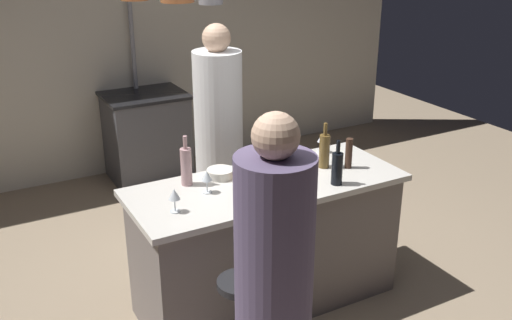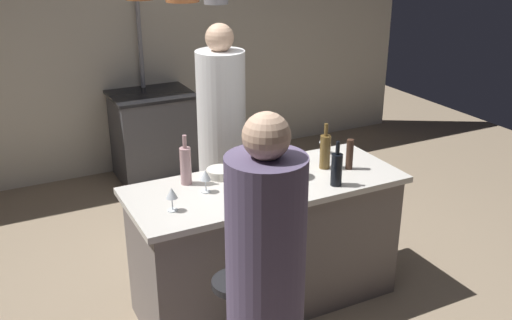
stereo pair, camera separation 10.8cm
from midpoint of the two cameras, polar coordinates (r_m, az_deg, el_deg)
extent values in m
plane|color=gray|center=(4.21, 0.25, -13.43)|extent=(9.00, 9.00, 0.00)
cube|color=beige|center=(6.19, -12.82, 10.83)|extent=(6.40, 0.16, 2.60)
cube|color=slate|center=(3.97, 0.26, -8.37)|extent=(1.72, 0.66, 0.86)
cube|color=beige|center=(3.77, 0.28, -2.45)|extent=(1.80, 0.72, 0.04)
cube|color=#47474C|center=(6.04, -11.05, 2.13)|extent=(0.76, 0.60, 0.86)
cube|color=black|center=(5.91, -11.36, 6.19)|extent=(0.80, 0.64, 0.03)
cylinder|color=white|center=(4.62, -4.27, 0.95)|extent=(0.37, 0.37, 1.57)
sphere|color=#D8AD8C|center=(4.39, -4.60, 11.77)|extent=(0.21, 0.21, 0.21)
cylinder|color=black|center=(3.18, -2.46, -11.95)|extent=(0.26, 0.26, 0.04)
cylinder|color=#594C6B|center=(2.83, 0.58, -14.21)|extent=(0.36, 0.36, 1.53)
sphere|color=#D8AD8C|center=(2.43, 0.66, 2.35)|extent=(0.21, 0.21, 0.21)
cylinder|color=gray|center=(6.09, -12.24, 8.54)|extent=(0.04, 0.04, 2.15)
cylinder|color=gray|center=(5.03, -5.07, 15.15)|extent=(0.20, 0.20, 0.04)
cylinder|color=#382319|center=(3.98, 8.26, 0.65)|extent=(0.05, 0.05, 0.21)
cylinder|color=black|center=(3.72, 7.08, -0.87)|extent=(0.07, 0.07, 0.21)
cylinder|color=black|center=(3.66, 7.19, 1.25)|extent=(0.03, 0.03, 0.08)
cylinder|color=#B78C8E|center=(3.71, -7.64, -0.67)|extent=(0.07, 0.07, 0.24)
cylinder|color=#B78C8E|center=(3.65, -7.77, 1.70)|extent=(0.03, 0.03, 0.08)
cylinder|color=gray|center=(3.54, -0.01, -1.53)|extent=(0.07, 0.07, 0.25)
cylinder|color=gray|center=(3.48, -0.01, 0.99)|extent=(0.03, 0.03, 0.08)
cylinder|color=brown|center=(3.97, 5.91, 0.85)|extent=(0.07, 0.07, 0.23)
cylinder|color=brown|center=(3.91, 5.99, 3.00)|extent=(0.03, 0.03, 0.08)
cylinder|color=silver|center=(3.63, -5.62, -3.13)|extent=(0.06, 0.06, 0.01)
cylinder|color=silver|center=(3.61, -5.64, -2.55)|extent=(0.01, 0.01, 0.07)
cone|color=silver|center=(3.59, -5.68, -1.53)|extent=(0.07, 0.07, 0.06)
cylinder|color=silver|center=(3.42, -8.77, -4.96)|extent=(0.06, 0.06, 0.01)
cylinder|color=silver|center=(3.40, -8.81, -4.36)|extent=(0.01, 0.01, 0.07)
cone|color=silver|center=(3.37, -8.88, -3.29)|extent=(0.07, 0.07, 0.06)
cylinder|color=silver|center=(4.27, 5.69, 0.80)|extent=(0.06, 0.06, 0.01)
cylinder|color=silver|center=(4.26, 5.71, 1.31)|extent=(0.01, 0.01, 0.07)
cone|color=silver|center=(4.23, 5.74, 2.20)|extent=(0.07, 0.07, 0.06)
cylinder|color=brown|center=(3.78, -1.06, -1.53)|extent=(0.19, 0.19, 0.06)
cylinder|color=silver|center=(3.83, -4.31, -1.30)|extent=(0.18, 0.18, 0.06)
cylinder|color=#B7B7BC|center=(3.83, 3.16, -1.02)|extent=(0.15, 0.15, 0.08)
camera|label=1|loc=(0.05, -90.80, -0.32)|focal=41.06mm
camera|label=2|loc=(0.05, 89.20, 0.32)|focal=41.06mm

